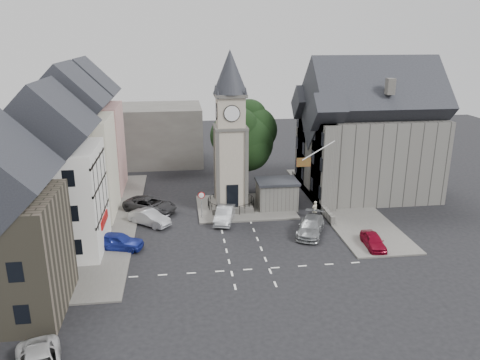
{
  "coord_description": "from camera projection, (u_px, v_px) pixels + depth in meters",
  "views": [
    {
      "loc": [
        -5.09,
        -37.96,
        17.73
      ],
      "look_at": [
        0.58,
        5.0,
        4.05
      ],
      "focal_mm": 35.0,
      "sensor_mm": 36.0,
      "label": 1
    }
  ],
  "objects": [
    {
      "name": "pavement_east",
      "position": [
        340.0,
        202.0,
        50.9
      ],
      "size": [
        6.0,
        26.0,
        0.14
      ],
      "primitive_type": "cube",
      "color": "#595651",
      "rests_on": "ground"
    },
    {
      "name": "east_boundary_wall",
      "position": [
        310.0,
        194.0,
        52.32
      ],
      "size": [
        0.4,
        16.0,
        0.9
      ],
      "primitive_type": "cube",
      "color": "#625F5A",
      "rests_on": "ground"
    },
    {
      "name": "flagpole",
      "position": [
        318.0,
        151.0,
        44.53
      ],
      "size": [
        3.68,
        0.1,
        2.74
      ],
      "color": "white",
      "rests_on": "ground"
    },
    {
      "name": "town_tree",
      "position": [
        243.0,
        133.0,
        52.3
      ],
      "size": [
        7.2,
        7.2,
        10.8
      ],
      "color": "black",
      "rests_on": "ground"
    },
    {
      "name": "car_west_silver",
      "position": [
        149.0,
        218.0,
        44.98
      ],
      "size": [
        4.36,
        3.98,
        1.45
      ],
      "primitive_type": "imported",
      "rotation": [
        0.0,
        0.0,
        0.88
      ],
      "color": "#ABADB3",
      "rests_on": "ground"
    },
    {
      "name": "road_markings",
      "position": [
        250.0,
        269.0,
        36.66
      ],
      "size": [
        20.0,
        8.0,
        0.01
      ],
      "primitive_type": "cube",
      "color": "silver",
      "rests_on": "ground"
    },
    {
      "name": "backdrop_west",
      "position": [
        130.0,
        135.0,
        65.63
      ],
      "size": [
        20.0,
        10.0,
        8.0
      ],
      "primitive_type": "cube",
      "color": "#4C4944",
      "rests_on": "ground"
    },
    {
      "name": "east_building",
      "position": [
        366.0,
        140.0,
        52.31
      ],
      "size": [
        14.4,
        11.4,
        12.6
      ],
      "color": "#625F5A",
      "rests_on": "ground"
    },
    {
      "name": "pavement_west",
      "position": [
        107.0,
        221.0,
        45.95
      ],
      "size": [
        6.0,
        30.0,
        0.14
      ],
      "primitive_type": "cube",
      "color": "#595651",
      "rests_on": "ground"
    },
    {
      "name": "terrace_pink",
      "position": [
        87.0,
        135.0,
        53.07
      ],
      "size": [
        8.1,
        7.6,
        12.8
      ],
      "color": "tan",
      "rests_on": "ground"
    },
    {
      "name": "car_east_red",
      "position": [
        373.0,
        241.0,
        40.22
      ],
      "size": [
        1.73,
        3.79,
        1.26
      ],
      "primitive_type": "imported",
      "rotation": [
        0.0,
        0.0,
        -0.07
      ],
      "color": "maroon",
      "rests_on": "ground"
    },
    {
      "name": "warning_sign_post",
      "position": [
        201.0,
        200.0,
        45.99
      ],
      "size": [
        0.7,
        0.19,
        2.85
      ],
      "color": "black",
      "rests_on": "ground"
    },
    {
      "name": "clock_tower",
      "position": [
        230.0,
        133.0,
        46.97
      ],
      "size": [
        4.86,
        4.86,
        16.25
      ],
      "color": "#4C4944",
      "rests_on": "ground"
    },
    {
      "name": "car_island_silver",
      "position": [
        225.0,
        214.0,
        45.76
      ],
      "size": [
        2.66,
        4.81,
        1.5
      ],
      "primitive_type": "imported",
      "rotation": [
        0.0,
        0.0,
        -0.25
      ],
      "color": "#969A9E",
      "rests_on": "ground"
    },
    {
      "name": "car_island_east",
      "position": [
        311.0,
        226.0,
        42.92
      ],
      "size": [
        4.09,
        5.61,
        1.51
      ],
      "primitive_type": "imported",
      "rotation": [
        0.0,
        0.0,
        -0.43
      ],
      "color": "gray",
      "rests_on": "ground"
    },
    {
      "name": "ground",
      "position": [
        241.0,
        240.0,
        41.86
      ],
      "size": [
        120.0,
        120.0,
        0.0
      ],
      "primitive_type": "plane",
      "color": "black",
      "rests_on": "ground"
    },
    {
      "name": "car_west_grey",
      "position": [
        150.0,
        205.0,
        48.14
      ],
      "size": [
        6.14,
        5.15,
        1.56
      ],
      "primitive_type": "imported",
      "rotation": [
        0.0,
        0.0,
        1.02
      ],
      "color": "#2B2B2D",
      "rests_on": "ground"
    },
    {
      "name": "terrace_cream",
      "position": [
        73.0,
        153.0,
        45.51
      ],
      "size": [
        8.1,
        7.6,
        12.8
      ],
      "color": "beige",
      "rests_on": "ground"
    },
    {
      "name": "stone_shelter",
      "position": [
        277.0,
        194.0,
        49.08
      ],
      "size": [
        4.3,
        3.3,
        3.08
      ],
      "color": "#625F5A",
      "rests_on": "ground"
    },
    {
      "name": "central_island",
      "position": [
        245.0,
        207.0,
        49.58
      ],
      "size": [
        10.0,
        8.0,
        0.16
      ],
      "primitive_type": "cube",
      "color": "#595651",
      "rests_on": "ground"
    },
    {
      "name": "pedestrian",
      "position": [
        315.0,
        209.0,
        46.6
      ],
      "size": [
        0.77,
        0.67,
        1.78
      ],
      "primitive_type": "imported",
      "rotation": [
        0.0,
        0.0,
        3.59
      ],
      "color": "beige",
      "rests_on": "ground"
    },
    {
      "name": "terrace_tudor",
      "position": [
        53.0,
        181.0,
        38.06
      ],
      "size": [
        8.1,
        7.6,
        12.0
      ],
      "color": "silver",
      "rests_on": "ground"
    },
    {
      "name": "car_west_blue",
      "position": [
        118.0,
        241.0,
        39.89
      ],
      "size": [
        4.65,
        2.85,
        1.48
      ],
      "primitive_type": "imported",
      "rotation": [
        0.0,
        0.0,
        1.3
      ],
      "color": "navy",
      "rests_on": "ground"
    }
  ]
}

